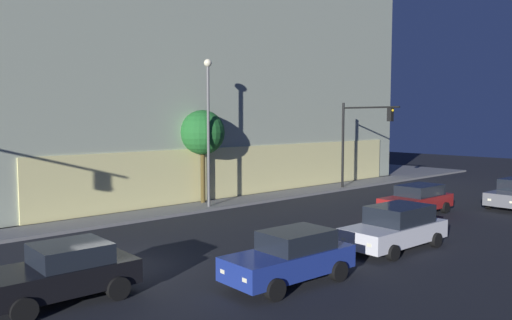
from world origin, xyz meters
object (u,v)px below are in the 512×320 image
sidewalk_tree (203,133)px  car_blue (291,257)px  car_black (63,272)px  car_red (417,199)px  modern_building (140,60)px  traffic_light_far_corner (360,131)px  street_lamp_sidewalk (208,115)px  car_white (396,227)px

sidewalk_tree → car_blue: bearing=-115.9°
car_black → car_red: size_ratio=0.88×
sidewalk_tree → modern_building: bearing=73.6°
modern_building → sidewalk_tree: modern_building is taller
traffic_light_far_corner → car_blue: 21.21m
traffic_light_far_corner → sidewalk_tree: traffic_light_far_corner is taller
modern_building → car_black: (-16.87, -25.02, -9.36)m
car_red → modern_building: bearing=95.7°
modern_building → street_lamp_sidewalk: size_ratio=3.96×
sidewalk_tree → car_red: sidewalk_tree is taller
traffic_light_far_corner → street_lamp_sidewalk: (-12.06, 1.66, 1.04)m
sidewalk_tree → car_blue: sidewalk_tree is taller
sidewalk_tree → car_red: 12.77m
modern_building → car_blue: (-10.95, -28.33, -9.35)m
street_lamp_sidewalk → car_white: (0.15, -12.11, -4.50)m
modern_building → street_lamp_sidewalk: (-4.94, -16.12, -4.83)m
modern_building → sidewalk_tree: bearing=-106.4°
sidewalk_tree → car_blue: (-6.59, -13.54, -3.48)m
sidewalk_tree → car_blue: 15.46m
modern_building → car_white: (-4.79, -28.23, -9.33)m
modern_building → traffic_light_far_corner: bearing=-68.2°
car_red → street_lamp_sidewalk: bearing=130.0°
modern_building → car_black: modern_building is taller
modern_building → sidewalk_tree: 16.50m
traffic_light_far_corner → street_lamp_sidewalk: bearing=172.1°
car_black → car_blue: (5.92, -3.31, 0.01)m
sidewalk_tree → car_red: size_ratio=1.16×
car_black → car_red: bearing=0.1°
sidewalk_tree → street_lamp_sidewalk: bearing=-113.5°
modern_building → traffic_light_far_corner: modern_building is taller
traffic_light_far_corner → car_blue: bearing=-149.7°
street_lamp_sidewalk → car_blue: bearing=-116.2°
car_blue → sidewalk_tree: bearing=64.1°
sidewalk_tree → car_blue: size_ratio=1.24×
street_lamp_sidewalk → car_red: (7.42, -8.86, -4.55)m
street_lamp_sidewalk → car_red: size_ratio=1.75×
modern_building → car_blue: bearing=-111.1°
traffic_light_far_corner → street_lamp_sidewalk: street_lamp_sidewalk is taller
car_blue → car_white: bearing=1.0°
car_black → car_white: 12.50m
street_lamp_sidewalk → car_black: bearing=-143.3°
traffic_light_far_corner → car_black: 25.30m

